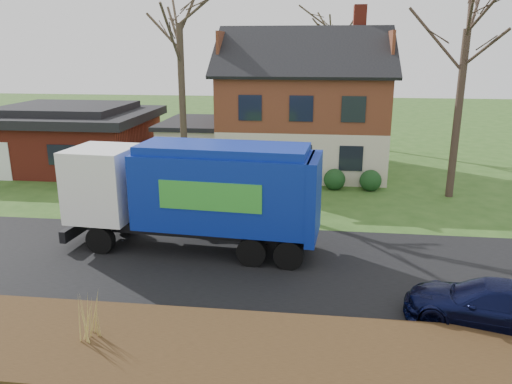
# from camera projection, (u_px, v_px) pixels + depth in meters

# --- Properties ---
(ground) EXTENTS (120.00, 120.00, 0.00)m
(ground) POSITION_uv_depth(u_px,v_px,m) (227.00, 263.00, 16.70)
(ground) COLOR #2B4D19
(ground) RESTS_ON ground
(road) EXTENTS (80.00, 7.00, 0.02)m
(road) POSITION_uv_depth(u_px,v_px,m) (227.00, 263.00, 16.70)
(road) COLOR black
(road) RESTS_ON ground
(mulch_verge) EXTENTS (80.00, 3.50, 0.30)m
(mulch_verge) POSITION_uv_depth(u_px,v_px,m) (186.00, 351.00, 11.61)
(mulch_verge) COLOR #301E10
(mulch_verge) RESTS_ON ground
(main_house) EXTENTS (12.95, 8.95, 9.26)m
(main_house) POSITION_uv_depth(u_px,v_px,m) (295.00, 101.00, 28.67)
(main_house) COLOR beige
(main_house) RESTS_ON ground
(ranch_house) EXTENTS (9.80, 8.20, 3.70)m
(ranch_house) POSITION_uv_depth(u_px,v_px,m) (69.00, 136.00, 30.01)
(ranch_house) COLOR maroon
(ranch_house) RESTS_ON ground
(garbage_truck) EXTENTS (9.11, 3.08, 3.83)m
(garbage_truck) POSITION_uv_depth(u_px,v_px,m) (197.00, 190.00, 17.23)
(garbage_truck) COLOR black
(garbage_truck) RESTS_ON ground
(silver_sedan) EXTENTS (4.94, 3.32, 1.54)m
(silver_sedan) POSITION_uv_depth(u_px,v_px,m) (237.00, 203.00, 20.55)
(silver_sedan) COLOR #B2B3BA
(silver_sedan) RESTS_ON ground
(navy_wagon) EXTENTS (4.60, 2.85, 1.24)m
(navy_wagon) POSITION_uv_depth(u_px,v_px,m) (491.00, 305.00, 12.72)
(navy_wagon) COLOR black
(navy_wagon) RESTS_ON ground
(tree_back) EXTENTS (3.61, 3.61, 11.43)m
(tree_back) POSITION_uv_depth(u_px,v_px,m) (334.00, 10.00, 35.70)
(tree_back) COLOR #3B3123
(tree_back) RESTS_ON ground
(grass_clump_mid) EXTENTS (0.39, 0.32, 1.09)m
(grass_clump_mid) POSITION_uv_depth(u_px,v_px,m) (90.00, 318.00, 11.70)
(grass_clump_mid) COLOR tan
(grass_clump_mid) RESTS_ON mulch_verge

